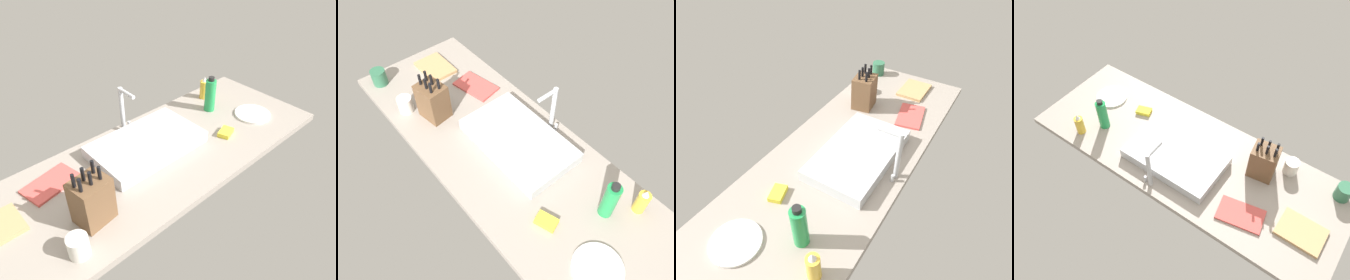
{
  "view_description": "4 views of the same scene",
  "coord_description": "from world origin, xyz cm",
  "views": [
    {
      "loc": [
        -78.12,
        -95.71,
        106.0
      ],
      "look_at": [
        6.26,
        -3.9,
        13.01
      ],
      "focal_mm": 35.55,
      "sensor_mm": 36.0,
      "label": 1
    },
    {
      "loc": [
        78.54,
        -64.3,
        134.85
      ],
      "look_at": [
        2.07,
        -0.59,
        12.88
      ],
      "focal_mm": 36.55,
      "sensor_mm": 36.0,
      "label": 2
    },
    {
      "loc": [
        96.96,
        57.23,
        106.89
      ],
      "look_at": [
        -0.41,
        -2.55,
        9.36
      ],
      "focal_mm": 31.76,
      "sensor_mm": 36.0,
      "label": 3
    },
    {
      "loc": [
        -69.51,
        100.92,
        162.37
      ],
      "look_at": [
        5.38,
        -3.28,
        8.55
      ],
      "focal_mm": 37.27,
      "sensor_mm": 36.0,
      "label": 4
    }
  ],
  "objects": [
    {
      "name": "countertop_slab",
      "position": [
        0.0,
        0.0,
        1.75
      ],
      "size": [
        186.59,
        66.92,
        3.5
      ],
      "primitive_type": "cube",
      "color": "gray",
      "rests_on": "ground"
    },
    {
      "name": "sink_basin",
      "position": [
        2.15,
        7.27,
        6.51
      ],
      "size": [
        54.07,
        32.24,
        6.03
      ],
      "primitive_type": "cube",
      "color": "#B7BABF",
      "rests_on": "countertop_slab"
    },
    {
      "name": "faucet",
      "position": [
        3.69,
        26.9,
        18.22
      ],
      "size": [
        5.5,
        12.01,
        25.47
      ],
      "color": "#B7BABF",
      "rests_on": "countertop_slab"
    },
    {
      "name": "knife_block",
      "position": [
        -40.81,
        -12.99,
        13.59
      ],
      "size": [
        15.27,
        13.44,
        25.28
      ],
      "rotation": [
        0.0,
        0.0,
        0.15
      ],
      "color": "brown",
      "rests_on": "countertop_slab"
    },
    {
      "name": "cutting_board",
      "position": [
        -73.3,
        7.28,
        4.4
      ],
      "size": [
        22.59,
        16.45,
        1.8
      ],
      "primitive_type": "cube",
      "rotation": [
        0.0,
        0.0,
        -0.0
      ],
      "color": "tan",
      "rests_on": "countertop_slab"
    },
    {
      "name": "soap_bottle",
      "position": [
        61.18,
        23.17,
        9.55
      ],
      "size": [
        5.22,
        5.22,
        13.92
      ],
      "color": "gold",
      "rests_on": "countertop_slab"
    },
    {
      "name": "water_bottle",
      "position": [
        53.05,
        11.34,
        13.17
      ],
      "size": [
        6.14,
        6.14,
        20.82
      ],
      "color": "#1E8E47",
      "rests_on": "countertop_slab"
    },
    {
      "name": "dinner_plate",
      "position": [
        66.91,
        -9.53,
        4.1
      ],
      "size": [
        20.15,
        20.15,
        1.2
      ],
      "primitive_type": "cylinder",
      "color": "white",
      "rests_on": "countertop_slab"
    },
    {
      "name": "dish_towel",
      "position": [
        -44.77,
        16.16,
        4.1
      ],
      "size": [
        25.61,
        18.38,
        1.2
      ],
      "primitive_type": "cube",
      "rotation": [
        0.0,
        0.0,
        0.2
      ],
      "color": "#CC4C47",
      "rests_on": "countertop_slab"
    },
    {
      "name": "coffee_mug",
      "position": [
        -53.51,
        -23.05,
        7.84
      ],
      "size": [
        7.78,
        7.78,
        8.68
      ],
      "primitive_type": "cylinder",
      "color": "silver",
      "rests_on": "countertop_slab"
    },
    {
      "name": "ceramic_cup",
      "position": [
        -82.12,
        -23.74,
        7.98
      ],
      "size": [
        8.3,
        8.3,
        8.97
      ],
      "primitive_type": "cylinder",
      "color": "#2D6647",
      "rests_on": "countertop_slab"
    },
    {
      "name": "dish_sponge",
      "position": [
        40.82,
        -11.26,
        4.7
      ],
      "size": [
        10.44,
        8.55,
        2.4
      ],
      "primitive_type": "cube",
      "rotation": [
        0.0,
        0.0,
        0.32
      ],
      "color": "yellow",
      "rests_on": "countertop_slab"
    }
  ]
}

